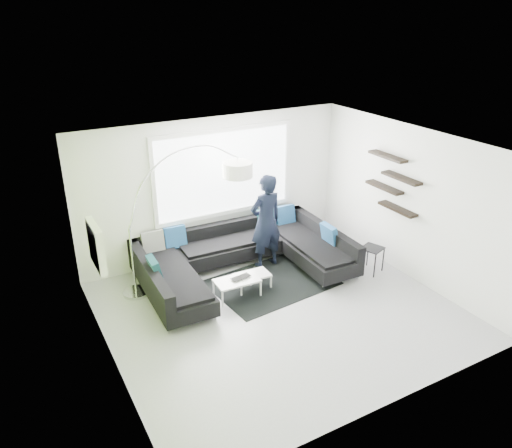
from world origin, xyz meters
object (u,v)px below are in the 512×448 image
at_px(sectional_sofa, 244,260).
at_px(side_table, 371,260).
at_px(arc_lamp, 129,229).
at_px(coffee_table, 245,284).
at_px(person, 266,222).
at_px(laptop, 243,279).

xyz_separation_m(sectional_sofa, side_table, (2.20, -0.99, -0.10)).
distance_m(sectional_sofa, arc_lamp, 2.20).
distance_m(coffee_table, person, 1.32).
relative_size(sectional_sofa, person, 2.06).
xyz_separation_m(person, laptop, (-0.91, -0.78, -0.60)).
height_order(coffee_table, person, person).
xyz_separation_m(coffee_table, laptop, (-0.09, -0.09, 0.18)).
xyz_separation_m(side_table, laptop, (-2.55, 0.41, 0.09)).
relative_size(side_table, laptop, 1.27).
xyz_separation_m(sectional_sofa, coffee_table, (-0.25, -0.49, -0.20)).
height_order(arc_lamp, person, arc_lamp).
distance_m(arc_lamp, side_table, 4.51).
xyz_separation_m(arc_lamp, person, (2.54, -0.19, -0.33)).
bearing_deg(arc_lamp, coffee_table, -23.90).
xyz_separation_m(coffee_table, arc_lamp, (-1.71, 0.88, 1.10)).
bearing_deg(coffee_table, arc_lamp, 155.06).
relative_size(coffee_table, arc_lamp, 0.39).
relative_size(coffee_table, side_table, 1.96).
xyz_separation_m(sectional_sofa, arc_lamp, (-1.97, 0.39, 0.91)).
bearing_deg(person, laptop, 35.36).
relative_size(sectional_sofa, coffee_table, 3.87).
distance_m(coffee_table, arc_lamp, 2.22).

